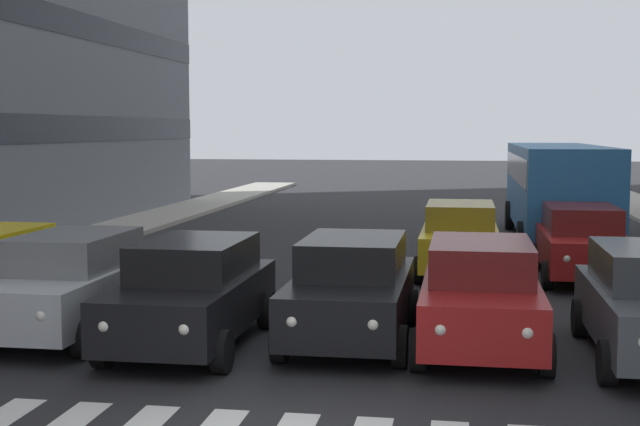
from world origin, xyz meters
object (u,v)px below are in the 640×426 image
(car_row2_0, at_px, (581,242))
(car_row2_1, at_px, (460,238))
(car_2, at_px, (480,294))
(car_3, at_px, (352,289))
(car_5, at_px, (71,283))
(bus_behind_traffic, at_px, (557,182))
(car_4, at_px, (193,292))

(car_row2_0, bearing_deg, car_row2_1, -5.62)
(car_2, relative_size, car_3, 1.00)
(car_5, relative_size, bus_behind_traffic, 0.42)
(car_3, distance_m, bus_behind_traffic, 14.68)
(car_4, xyz_separation_m, car_5, (2.32, -0.48, 0.00))
(car_5, xyz_separation_m, car_row2_0, (-9.35, -7.05, 0.00))
(car_row2_0, bearing_deg, car_2, 70.71)
(car_4, bearing_deg, car_row2_0, -133.03)
(car_row2_1, relative_size, bus_behind_traffic, 0.42)
(car_row2_0, bearing_deg, bus_behind_traffic, -91.09)
(car_2, height_order, car_3, same)
(car_2, height_order, car_row2_0, same)
(car_2, xyz_separation_m, car_row2_1, (0.35, -7.27, 0.00))
(car_5, bearing_deg, car_4, 168.22)
(car_5, height_order, car_row2_1, same)
(car_5, distance_m, car_row2_0, 11.71)
(car_5, height_order, car_row2_0, same)
(car_5, xyz_separation_m, bus_behind_traffic, (-9.48, -14.11, 0.97))
(car_4, relative_size, car_5, 1.00)
(car_2, xyz_separation_m, car_4, (4.58, 0.54, 0.00))
(car_3, xyz_separation_m, car_4, (2.50, 0.71, 0.00))
(car_row2_0, distance_m, bus_behind_traffic, 7.12)
(car_3, xyz_separation_m, car_5, (4.82, 0.22, 0.00))
(car_4, distance_m, bus_behind_traffic, 16.28)
(car_2, xyz_separation_m, car_3, (2.08, -0.17, 0.00))
(car_row2_0, xyz_separation_m, car_row2_1, (2.80, -0.28, 0.00))
(car_5, bearing_deg, car_3, -177.35)
(car_2, bearing_deg, car_3, -4.62)
(car_4, distance_m, car_row2_1, 8.88)
(car_2, relative_size, bus_behind_traffic, 0.42)
(car_4, xyz_separation_m, bus_behind_traffic, (-7.17, -14.59, 0.97))
(car_4, relative_size, car_row2_0, 1.00)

